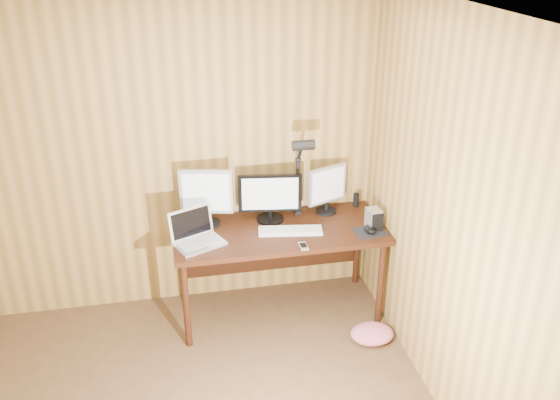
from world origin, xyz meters
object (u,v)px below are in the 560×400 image
object	(u,v)px
monitor_left	(206,196)
speaker	(356,200)
monitor_center	(270,197)
phone	(303,246)
desk	(277,239)
mouse	(370,229)
hard_drive	(374,219)
laptop	(196,235)
keyboard	(290,231)
desk_lamp	(301,166)
monitor_right	(327,188)

from	to	relation	value
monitor_left	speaker	distance (m)	1.24
monitor_center	phone	size ratio (longest dim) A/B	4.37
monitor_center	speaker	bearing A→B (deg)	16.52
desk	mouse	world-z (taller)	mouse
monitor_center	mouse	size ratio (longest dim) A/B	4.07
monitor_left	hard_drive	world-z (taller)	monitor_left
speaker	laptop	bearing A→B (deg)	-165.21
desk	hard_drive	world-z (taller)	hard_drive
keyboard	mouse	distance (m)	0.60
phone	desk_lamp	bearing A→B (deg)	79.81
speaker	monitor_left	bearing A→B (deg)	-175.78
mouse	speaker	distance (m)	0.46
speaker	desk_lamp	bearing A→B (deg)	-166.56
mouse	speaker	size ratio (longest dim) A/B	1.08
laptop	keyboard	bearing A→B (deg)	-22.55
phone	speaker	size ratio (longest dim) A/B	1.00
monitor_center	laptop	size ratio (longest dim) A/B	1.17
mouse	hard_drive	size ratio (longest dim) A/B	0.79
laptop	hard_drive	size ratio (longest dim) A/B	2.74
keyboard	hard_drive	world-z (taller)	hard_drive
mouse	desk_lamp	bearing A→B (deg)	126.97
monitor_right	phone	size ratio (longest dim) A/B	3.51
keyboard	speaker	size ratio (longest dim) A/B	4.43
speaker	desk_lamp	distance (m)	0.64
monitor_left	keyboard	size ratio (longest dim) A/B	0.91
desk	desk_lamp	distance (m)	0.61
monitor_left	phone	bearing A→B (deg)	-24.56
desk	monitor_right	distance (m)	0.56
laptop	keyboard	world-z (taller)	laptop
monitor_center	monitor_left	size ratio (longest dim) A/B	1.08
laptop	phone	world-z (taller)	laptop
monitor_right	speaker	size ratio (longest dim) A/B	3.51
desk	phone	bearing A→B (deg)	-71.63
monitor_right	keyboard	size ratio (longest dim) A/B	0.79
keyboard	hard_drive	size ratio (longest dim) A/B	3.25
desk	laptop	bearing A→B (deg)	-166.73
laptop	keyboard	size ratio (longest dim) A/B	0.84
laptop	speaker	xyz separation A→B (m)	(1.33, 0.35, -0.00)
monitor_center	monitor_right	size ratio (longest dim) A/B	1.25
monitor_left	phone	xyz separation A→B (m)	(0.64, -0.48, -0.24)
desk_lamp	laptop	bearing A→B (deg)	-165.39
monitor_right	hard_drive	bearing A→B (deg)	-71.17
hard_drive	phone	xyz separation A→B (m)	(-0.59, -0.18, -0.07)
phone	desk_lamp	distance (m)	0.63
laptop	mouse	distance (m)	1.30
monitor_center	desk_lamp	xyz separation A→B (m)	(0.24, -0.01, 0.25)
monitor_left	mouse	xyz separation A→B (m)	(1.19, -0.36, -0.22)
phone	desk_lamp	size ratio (longest dim) A/B	0.16
monitor_right	laptop	xyz separation A→B (m)	(-1.06, -0.29, -0.15)
desk_lamp	monitor_left	bearing A→B (deg)	176.71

